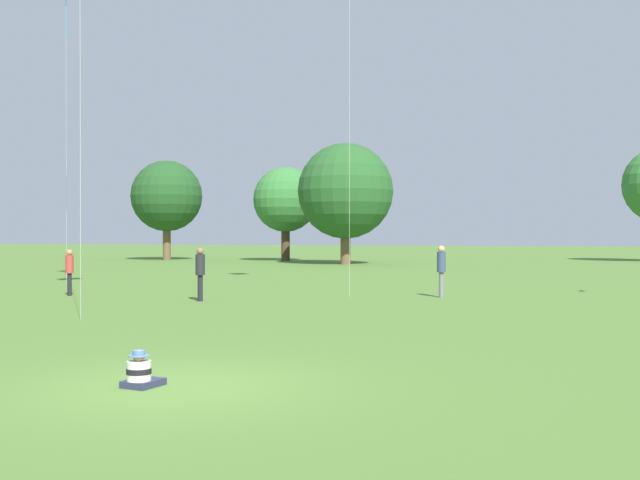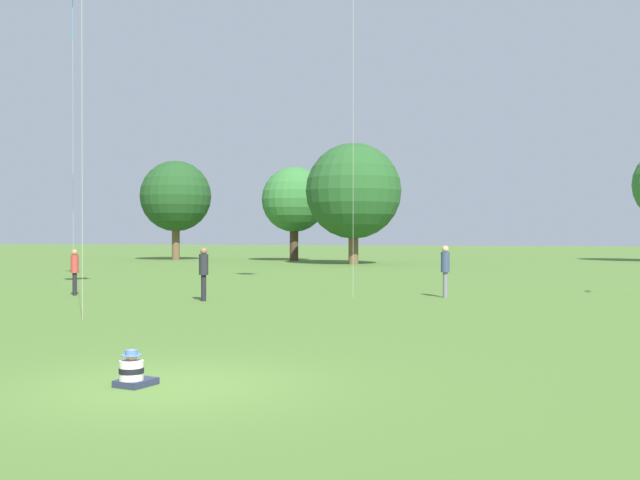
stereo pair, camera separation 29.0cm
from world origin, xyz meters
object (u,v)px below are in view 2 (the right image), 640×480
object	(u,v)px
distant_tree_0	(353,191)
distant_tree_1	(294,200)
kite_1	(73,0)
person_standing_2	(204,269)
person_standing_1	(445,266)
distant_tree_2	(176,196)
seated_toddler	(133,372)
person_standing_3	(75,267)

from	to	relation	value
distant_tree_0	distant_tree_1	size ratio (longest dim) A/B	1.14
kite_1	distant_tree_0	world-z (taller)	kite_1
person_standing_2	distant_tree_0	bearing A→B (deg)	-142.39
person_standing_1	distant_tree_2	world-z (taller)	distant_tree_2
kite_1	distant_tree_2	size ratio (longest dim) A/B	1.56
seated_toddler	distant_tree_0	size ratio (longest dim) A/B	0.07
seated_toddler	person_standing_3	bearing A→B (deg)	138.38
person_standing_3	seated_toddler	bearing A→B (deg)	-170.57
kite_1	distant_tree_0	distance (m)	27.64
person_standing_1	person_standing_2	distance (m)	8.44
seated_toddler	person_standing_1	distance (m)	17.12
person_standing_2	person_standing_3	distance (m)	5.59
person_standing_1	distant_tree_1	size ratio (longest dim) A/B	0.23
distant_tree_1	distant_tree_0	bearing A→B (deg)	-40.49
person_standing_2	person_standing_3	world-z (taller)	person_standing_2
distant_tree_1	distant_tree_2	xyz separation A→B (m)	(-10.88, -0.95, 0.43)
seated_toddler	person_standing_3	xyz separation A→B (m)	(-10.92, 13.81, 0.82)
person_standing_1	kite_1	size ratio (longest dim) A/B	0.13
person_standing_3	person_standing_2	bearing A→B (deg)	-126.00
kite_1	distant_tree_0	size ratio (longest dim) A/B	1.50
person_standing_3	kite_1	world-z (taller)	kite_1
person_standing_2	kite_1	size ratio (longest dim) A/B	0.13
seated_toddler	distant_tree_2	size ratio (longest dim) A/B	0.07
person_standing_2	kite_1	bearing A→B (deg)	-91.71
seated_toddler	person_standing_1	bearing A→B (deg)	92.87
person_standing_1	person_standing_3	size ratio (longest dim) A/B	1.09
seated_toddler	kite_1	world-z (taller)	kite_1
kite_1	distant_tree_2	world-z (taller)	kite_1
distant_tree_1	person_standing_1	bearing A→B (deg)	-62.53
seated_toddler	kite_1	bearing A→B (deg)	137.78
distant_tree_2	person_standing_3	bearing A→B (deg)	-66.79
distant_tree_2	person_standing_2	bearing A→B (deg)	-60.31
kite_1	seated_toddler	bearing A→B (deg)	21.51
distant_tree_0	distant_tree_1	bearing A→B (deg)	139.51
seated_toddler	distant_tree_0	world-z (taller)	distant_tree_0
seated_toddler	person_standing_2	world-z (taller)	person_standing_2
person_standing_1	person_standing_2	xyz separation A→B (m)	(-7.51, -3.84, -0.03)
person_standing_2	distant_tree_0	size ratio (longest dim) A/B	0.19
kite_1	distant_tree_1	size ratio (longest dim) A/B	1.71
person_standing_3	distant_tree_0	size ratio (longest dim) A/B	0.18
person_standing_3	person_standing_1	bearing A→B (deg)	-105.33
person_standing_2	distant_tree_1	bearing A→B (deg)	-133.34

